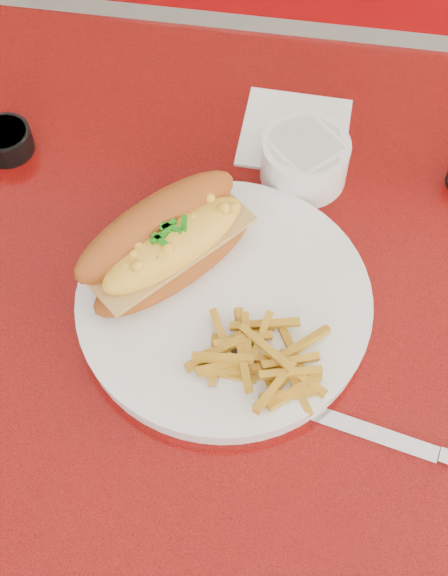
# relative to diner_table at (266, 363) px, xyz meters

# --- Properties ---
(ground) EXTENTS (8.00, 8.00, 0.00)m
(ground) POSITION_rel_diner_table_xyz_m (0.00, 0.00, -0.61)
(ground) COLOR beige
(ground) RESTS_ON ground
(diner_table) EXTENTS (1.23, 0.83, 0.77)m
(diner_table) POSITION_rel_diner_table_xyz_m (0.00, 0.00, 0.00)
(diner_table) COLOR red
(diner_table) RESTS_ON ground
(booth_bench_far) EXTENTS (1.20, 0.51, 0.90)m
(booth_bench_far) POSITION_rel_diner_table_xyz_m (0.00, 0.81, -0.32)
(booth_bench_far) COLOR #980A0C
(booth_bench_far) RESTS_ON ground
(dinner_plate) EXTENTS (0.36, 0.36, 0.02)m
(dinner_plate) POSITION_rel_diner_table_xyz_m (-0.05, -0.03, 0.17)
(dinner_plate) COLOR white
(dinner_plate) RESTS_ON diner_table
(mac_hoagie) EXTENTS (0.20, 0.21, 0.09)m
(mac_hoagie) POSITION_rel_diner_table_xyz_m (-0.11, 0.01, 0.22)
(mac_hoagie) COLOR #AC531B
(mac_hoagie) RESTS_ON dinner_plate
(fries_pile) EXTENTS (0.11, 0.10, 0.03)m
(fries_pile) POSITION_rel_diner_table_xyz_m (-0.00, -0.08, 0.20)
(fries_pile) COLOR gold
(fries_pile) RESTS_ON dinner_plate
(fork) EXTENTS (0.04, 0.15, 0.00)m
(fork) POSITION_rel_diner_table_xyz_m (0.02, -0.02, 0.18)
(fork) COLOR silver
(fork) RESTS_ON dinner_plate
(gravy_ramekin) EXTENTS (0.13, 0.13, 0.05)m
(gravy_ramekin) POSITION_rel_diner_table_xyz_m (0.01, 0.16, 0.19)
(gravy_ramekin) COLOR white
(gravy_ramekin) RESTS_ON diner_table
(sauce_cup_left) EXTENTS (0.07, 0.07, 0.03)m
(sauce_cup_left) POSITION_rel_diner_table_xyz_m (-0.33, 0.15, 0.18)
(sauce_cup_left) COLOR black
(sauce_cup_left) RESTS_ON diner_table
(knife) EXTENTS (0.21, 0.06, 0.01)m
(knife) POSITION_rel_diner_table_xyz_m (0.16, -0.15, 0.16)
(knife) COLOR silver
(knife) RESTS_ON diner_table
(paper_napkin) EXTENTS (0.13, 0.13, 0.00)m
(paper_napkin) POSITION_rel_diner_table_xyz_m (-0.00, 0.22, 0.16)
(paper_napkin) COLOR white
(paper_napkin) RESTS_ON diner_table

